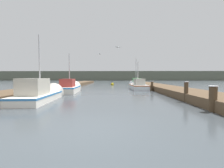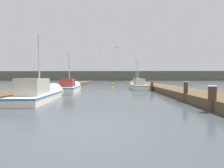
% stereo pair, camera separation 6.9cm
% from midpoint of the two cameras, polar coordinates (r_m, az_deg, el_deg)
% --- Properties ---
extents(ground_plane, '(200.00, 200.00, 0.00)m').
position_cam_midpoint_polar(ground_plane, '(4.42, -9.75, -16.93)').
color(ground_plane, '#3D4449').
extents(dock_left, '(2.80, 40.00, 0.50)m').
position_cam_midpoint_polar(dock_left, '(21.34, -18.31, -0.81)').
color(dock_left, brown).
rests_on(dock_left, ground_plane).
extents(dock_right, '(2.80, 40.00, 0.50)m').
position_cam_midpoint_polar(dock_right, '(20.87, 16.46, -0.86)').
color(dock_right, brown).
rests_on(dock_right, ground_plane).
extents(distant_shore_ridge, '(120.00, 16.00, 4.21)m').
position_cam_midpoint_polar(distant_shore_ridge, '(74.31, 0.53, 3.09)').
color(distant_shore_ridge, '#565B4C').
rests_on(distant_shore_ridge, ground_plane).
extents(fishing_boat_0, '(1.96, 5.05, 4.64)m').
position_cam_midpoint_polar(fishing_boat_0, '(10.53, -25.57, -3.31)').
color(fishing_boat_0, silver).
rests_on(fishing_boat_0, ground_plane).
extents(fishing_boat_1, '(1.99, 4.95, 4.25)m').
position_cam_midpoint_polar(fishing_boat_1, '(15.55, -15.77, -1.35)').
color(fishing_boat_1, silver).
rests_on(fishing_boat_1, ground_plane).
extents(fishing_boat_2, '(1.87, 5.21, 3.83)m').
position_cam_midpoint_polar(fishing_boat_2, '(18.93, 9.50, -0.64)').
color(fishing_boat_2, silver).
rests_on(fishing_boat_2, ground_plane).
extents(fishing_boat_3, '(1.98, 5.18, 4.78)m').
position_cam_midpoint_polar(fishing_boat_3, '(22.93, 8.96, 0.01)').
color(fishing_boat_3, silver).
rests_on(fishing_boat_3, ground_plane).
extents(mooring_piling_0, '(0.23, 0.23, 1.35)m').
position_cam_midpoint_polar(mooring_piling_0, '(11.65, -28.11, -1.60)').
color(mooring_piling_0, '#473523').
rests_on(mooring_piling_0, ground_plane).
extents(mooring_piling_1, '(0.36, 0.36, 1.12)m').
position_cam_midpoint_polar(mooring_piling_1, '(7.68, 33.84, -4.64)').
color(mooring_piling_1, '#473523').
rests_on(mooring_piling_1, ground_plane).
extents(mooring_piling_2, '(0.30, 0.30, 1.05)m').
position_cam_midpoint_polar(mooring_piling_2, '(16.73, 14.89, -0.71)').
color(mooring_piling_2, '#473523').
rests_on(mooring_piling_2, ground_plane).
extents(mooring_piling_3, '(0.27, 0.27, 1.22)m').
position_cam_midpoint_polar(mooring_piling_3, '(9.92, 26.22, -2.62)').
color(mooring_piling_3, '#473523').
rests_on(mooring_piling_3, ground_plane).
extents(channel_buoy, '(0.56, 0.56, 1.06)m').
position_cam_midpoint_polar(channel_buoy, '(27.98, 0.06, -0.09)').
color(channel_buoy, gold).
rests_on(channel_buoy, ground_plane).
extents(seagull_lead, '(0.56, 0.31, 0.12)m').
position_cam_midpoint_polar(seagull_lead, '(14.05, 2.22, 13.76)').
color(seagull_lead, white).
extents(seagull_1, '(0.29, 0.55, 0.12)m').
position_cam_midpoint_polar(seagull_1, '(18.49, -4.81, 11.25)').
color(seagull_1, white).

